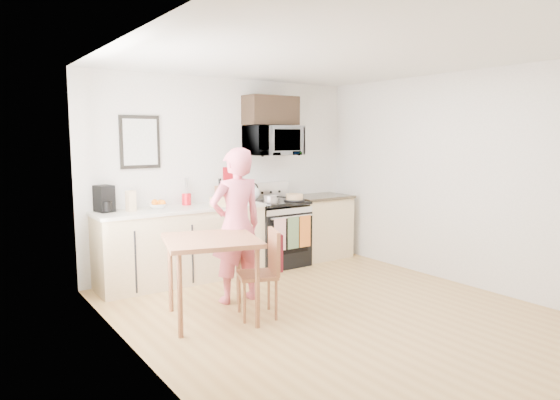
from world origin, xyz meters
TOP-DOWN VIEW (x-y plane):
  - floor at (0.00, 0.00)m, footprint 4.60×4.60m
  - back_wall at (0.00, 2.30)m, footprint 4.00×0.04m
  - left_wall at (-2.00, 0.00)m, footprint 0.04×4.60m
  - right_wall at (2.00, 0.00)m, footprint 0.04×4.60m
  - ceiling at (0.00, 0.00)m, footprint 4.00×4.60m
  - window at (-1.96, 0.80)m, footprint 0.06×1.40m
  - cabinet_left at (-0.80, 2.00)m, footprint 2.10×0.60m
  - countertop_left at (-0.80, 2.00)m, footprint 2.14×0.64m
  - cabinet_right at (1.43, 2.00)m, footprint 0.84×0.60m
  - countertop_right at (1.43, 2.00)m, footprint 0.88×0.64m
  - range at (0.63, 1.98)m, footprint 0.76×0.70m
  - microwave at (0.63, 2.08)m, footprint 0.76×0.51m
  - upper_cabinet at (0.63, 2.12)m, footprint 0.76×0.35m
  - wall_art at (-1.20, 2.28)m, footprint 0.50×0.04m
  - wall_trivet at (0.05, 2.28)m, footprint 0.20×0.02m
  - person at (-0.62, 0.93)m, footprint 0.63×0.43m
  - dining_table at (-1.11, 0.58)m, footprint 0.95×0.95m
  - chair at (-0.58, 0.35)m, footprint 0.51×0.48m
  - knife_block at (-0.14, 2.19)m, footprint 0.15×0.17m
  - utensil_crock at (-0.65, 2.17)m, footprint 0.12×0.12m
  - fruit_bowl at (-1.08, 2.10)m, footprint 0.28×0.28m
  - milk_carton at (-1.42, 2.04)m, footprint 0.11×0.11m
  - coffee_maker at (-1.69, 2.16)m, footprint 0.22×0.28m
  - bread_bag at (-0.32, 1.78)m, footprint 0.35×0.23m
  - cake at (0.82, 1.82)m, footprint 0.29×0.29m
  - kettle at (0.35, 2.16)m, footprint 0.20×0.20m
  - pot at (0.43, 1.82)m, footprint 0.20×0.32m

SIDE VIEW (x-z plane):
  - floor at x=0.00m, z-range 0.00..0.00m
  - range at x=0.63m, z-range -0.14..1.02m
  - cabinet_left at x=-0.80m, z-range 0.00..0.90m
  - cabinet_right at x=1.43m, z-range 0.00..0.90m
  - chair at x=-0.58m, z-range 0.13..1.02m
  - dining_table at x=-1.11m, z-range 0.32..1.14m
  - person at x=-0.62m, z-range 0.00..1.70m
  - countertop_left at x=-0.80m, z-range 0.90..0.94m
  - countertop_right at x=1.43m, z-range 0.90..0.94m
  - cake at x=0.82m, z-range 0.92..1.02m
  - pot at x=0.43m, z-range 0.93..1.02m
  - fruit_bowl at x=-1.08m, z-range 0.93..1.04m
  - bread_bag at x=-0.32m, z-range 0.94..1.06m
  - kettle at x=0.35m, z-range 0.91..1.16m
  - knife_block at x=-0.14m, z-range 0.94..1.16m
  - milk_carton at x=-1.42m, z-range 0.94..1.18m
  - utensil_crock at x=-0.65m, z-range 0.90..1.26m
  - coffee_maker at x=-1.69m, z-range 0.93..1.24m
  - back_wall at x=0.00m, z-range 0.00..2.60m
  - left_wall at x=-2.00m, z-range 0.00..2.60m
  - right_wall at x=2.00m, z-range 0.00..2.60m
  - wall_trivet at x=0.05m, z-range 1.20..1.40m
  - window at x=-1.96m, z-range 0.80..2.30m
  - wall_art at x=-1.20m, z-range 1.43..2.08m
  - microwave at x=0.63m, z-range 1.55..1.97m
  - upper_cabinet at x=0.63m, z-range 1.98..2.38m
  - ceiling at x=0.00m, z-range 2.58..2.62m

